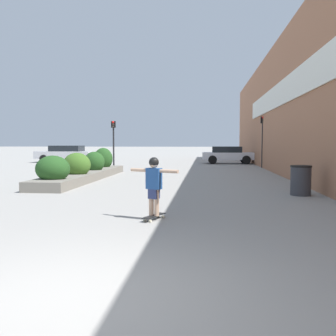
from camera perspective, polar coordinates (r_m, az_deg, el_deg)
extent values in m
plane|color=gray|center=(4.31, -14.23, -18.97)|extent=(300.00, 300.00, 0.00)
cube|color=#9E6647|center=(19.70, 17.82, 9.24)|extent=(0.60, 45.81, 7.13)
cube|color=silver|center=(16.93, 18.77, 12.00)|extent=(0.06, 27.75, 1.20)
cube|color=slate|center=(17.35, -12.53, -1.13)|extent=(1.43, 9.34, 0.35)
ellipsoid|color=#234C1E|center=(14.15, -17.15, -0.13)|extent=(1.25, 1.06, 0.97)
ellipsoid|color=#3D6623|center=(16.15, -13.72, 0.48)|extent=(1.17, 0.96, 1.02)
ellipsoid|color=#234C1E|center=(18.40, -11.17, 0.90)|extent=(1.01, 0.88, 1.01)
ellipsoid|color=#234C1E|center=(20.59, -9.84, 1.41)|extent=(1.02, 0.88, 1.18)
cube|color=black|center=(8.15, -2.15, -7.28)|extent=(0.46, 0.74, 0.01)
cylinder|color=beige|center=(8.41, -1.61, -7.33)|extent=(0.07, 0.07, 0.06)
cylinder|color=beige|center=(8.34, -0.78, -7.43)|extent=(0.07, 0.07, 0.06)
cylinder|color=beige|center=(7.99, -3.58, -7.95)|extent=(0.07, 0.07, 0.06)
cylinder|color=beige|center=(7.91, -2.73, -8.06)|extent=(0.07, 0.07, 0.06)
cylinder|color=tan|center=(8.13, -2.57, -5.19)|extent=(0.14, 0.14, 0.58)
cylinder|color=tan|center=(8.06, -1.74, -5.27)|extent=(0.14, 0.14, 0.58)
cube|color=navy|center=(8.07, -2.16, -3.94)|extent=(0.26, 0.24, 0.21)
cube|color=#234C8C|center=(8.03, -2.16, -1.62)|extent=(0.36, 0.28, 0.45)
cylinder|color=tan|center=(8.22, -4.38, -0.30)|extent=(0.42, 0.24, 0.08)
cylinder|color=tan|center=(7.82, 0.16, -0.50)|extent=(0.42, 0.24, 0.08)
sphere|color=tan|center=(8.01, -2.17, 0.66)|extent=(0.19, 0.19, 0.19)
sphere|color=black|center=(8.01, -2.17, 0.89)|extent=(0.22, 0.22, 0.22)
cylinder|color=#38383D|center=(12.55, 19.57, -1.90)|extent=(0.63, 0.63, 0.90)
cylinder|color=black|center=(12.52, 19.62, 0.26)|extent=(0.66, 0.66, 0.05)
cube|color=silver|center=(30.13, 9.24, 1.83)|extent=(4.17, 1.75, 0.56)
cube|color=black|center=(30.11, 8.93, 2.82)|extent=(2.29, 1.54, 0.47)
cylinder|color=black|center=(31.08, 11.52, 1.35)|extent=(0.67, 0.22, 0.67)
cylinder|color=black|center=(29.42, 11.85, 1.21)|extent=(0.67, 0.22, 0.67)
cylinder|color=black|center=(30.92, 6.75, 1.39)|extent=(0.67, 0.22, 0.67)
cylinder|color=black|center=(29.26, 6.81, 1.25)|extent=(0.67, 0.22, 0.67)
cube|color=#BCBCC1|center=(32.69, -15.45, 1.94)|extent=(4.65, 1.94, 0.61)
cube|color=black|center=(32.61, -15.17, 2.90)|extent=(2.56, 1.71, 0.48)
cylinder|color=black|center=(32.40, -18.41, 1.33)|extent=(0.67, 0.22, 0.67)
cylinder|color=black|center=(34.10, -17.14, 1.47)|extent=(0.67, 0.22, 0.67)
cylinder|color=black|center=(31.34, -13.59, 1.34)|extent=(0.67, 0.22, 0.67)
cylinder|color=black|center=(33.09, -12.54, 1.48)|extent=(0.67, 0.22, 0.67)
cylinder|color=black|center=(32.33, 23.50, 1.19)|extent=(0.66, 0.22, 0.66)
cylinder|color=black|center=(26.10, -8.29, 3.14)|extent=(0.11, 0.11, 2.69)
cube|color=black|center=(26.13, -8.32, 6.59)|extent=(0.28, 0.20, 0.45)
sphere|color=red|center=(26.02, -8.39, 6.93)|extent=(0.15, 0.15, 0.15)
sphere|color=#2D2823|center=(26.01, -8.39, 6.60)|extent=(0.15, 0.15, 0.15)
sphere|color=#2D2823|center=(26.00, -8.38, 6.27)|extent=(0.15, 0.15, 0.15)
cylinder|color=black|center=(25.54, 14.18, 3.33)|extent=(0.11, 0.11, 2.94)
cube|color=black|center=(25.59, 14.25, 7.12)|extent=(0.28, 0.20, 0.45)
sphere|color=red|center=(25.48, 14.29, 7.47)|extent=(0.15, 0.15, 0.15)
sphere|color=#2D2823|center=(25.47, 14.29, 7.14)|extent=(0.15, 0.15, 0.15)
sphere|color=#2D2823|center=(25.46, 14.28, 6.80)|extent=(0.15, 0.15, 0.15)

